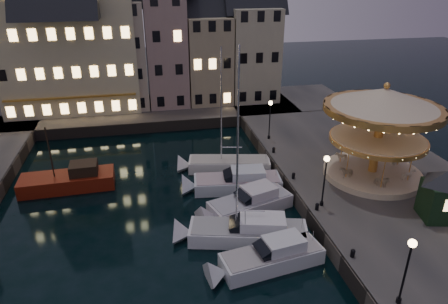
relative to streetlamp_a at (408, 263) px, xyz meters
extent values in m
plane|color=black|center=(-7.20, 9.00, -4.02)|extent=(160.00, 160.00, 0.00)
cube|color=#474442|center=(6.80, 15.00, -3.37)|extent=(16.00, 56.00, 1.30)
cube|color=#474442|center=(-15.20, 37.00, -3.37)|extent=(44.00, 12.00, 1.30)
cube|color=#47423A|center=(-1.20, 15.00, -3.37)|extent=(0.15, 44.00, 1.30)
cube|color=#47423A|center=(-13.20, 31.00, -3.37)|extent=(48.00, 0.15, 1.30)
cylinder|color=black|center=(0.00, 0.00, -2.57)|extent=(0.28, 0.28, 0.30)
cylinder|color=black|center=(0.00, 0.00, -0.82)|extent=(0.12, 0.12, 3.80)
sphere|color=#FFD18C|center=(0.00, 0.00, 1.23)|extent=(0.44, 0.44, 0.44)
cylinder|color=black|center=(0.00, 10.00, -2.57)|extent=(0.28, 0.28, 0.30)
cylinder|color=black|center=(0.00, 10.00, -0.82)|extent=(0.12, 0.12, 3.80)
sphere|color=#FFD18C|center=(0.00, 10.00, 1.23)|extent=(0.44, 0.44, 0.44)
cylinder|color=black|center=(0.00, 23.50, -2.57)|extent=(0.28, 0.28, 0.30)
cylinder|color=black|center=(0.00, 23.50, -0.82)|extent=(0.12, 0.12, 3.80)
sphere|color=#FFD18C|center=(0.00, 23.50, 1.23)|extent=(0.44, 0.44, 0.44)
cylinder|color=black|center=(11.30, 17.00, -2.57)|extent=(0.28, 0.28, 0.30)
cylinder|color=black|center=(11.30, 17.00, -0.82)|extent=(0.12, 0.12, 3.80)
sphere|color=#FFD18C|center=(11.30, 17.00, 1.23)|extent=(0.44, 0.44, 0.44)
cylinder|color=black|center=(-0.60, 4.00, -2.52)|extent=(0.28, 0.28, 0.40)
sphere|color=black|center=(-0.60, 4.00, -2.30)|extent=(0.30, 0.30, 0.30)
cylinder|color=black|center=(-0.60, 9.50, -2.52)|extent=(0.28, 0.28, 0.40)
sphere|color=black|center=(-0.60, 9.50, -2.30)|extent=(0.30, 0.30, 0.30)
cylinder|color=black|center=(-0.60, 14.50, -2.52)|extent=(0.28, 0.28, 0.40)
sphere|color=black|center=(-0.60, 14.50, -2.30)|extent=(0.30, 0.30, 0.30)
cylinder|color=black|center=(-0.60, 20.00, -2.52)|extent=(0.28, 0.28, 0.40)
sphere|color=black|center=(-0.60, 20.00, -2.30)|extent=(0.30, 0.30, 0.30)
cube|color=tan|center=(-26.70, 39.00, 2.78)|extent=(5.00, 8.00, 11.00)
cube|color=gray|center=(-21.25, 39.00, 3.28)|extent=(5.60, 8.00, 12.00)
cube|color=tan|center=(-15.20, 39.00, 3.78)|extent=(6.20, 8.00, 13.00)
cube|color=gray|center=(-9.45, 39.00, 4.28)|extent=(5.00, 8.00, 14.00)
cube|color=tan|center=(-4.00, 39.00, 2.78)|extent=(5.60, 8.00, 11.00)
cube|color=#ADA889|center=(2.05, 39.00, 3.28)|extent=(6.20, 8.00, 12.00)
cube|color=beige|center=(-21.20, 39.00, 4.78)|extent=(16.00, 9.00, 15.00)
cube|color=silver|center=(-5.31, 5.68, -3.57)|extent=(7.00, 3.29, 1.30)
cube|color=gray|center=(-5.31, 5.68, -2.90)|extent=(6.64, 3.06, 0.10)
cube|color=silver|center=(-4.51, 5.81, -2.47)|extent=(2.79, 2.07, 0.80)
cube|color=black|center=(-5.84, 5.60, -2.57)|extent=(1.38, 1.73, 0.92)
cube|color=silver|center=(-6.15, 8.62, -3.57)|extent=(8.73, 4.44, 1.30)
cube|color=gray|center=(-6.15, 8.62, -2.90)|extent=(8.27, 4.14, 0.10)
cube|color=silver|center=(-5.18, 8.38, -2.47)|extent=(3.54, 2.57, 0.80)
cube|color=black|center=(-6.80, 8.78, -2.57)|extent=(1.75, 2.01, 1.03)
cylinder|color=silver|center=(-6.96, 8.83, 2.72)|extent=(0.14, 0.14, 11.28)
cube|color=silver|center=(-4.99, 12.36, -3.57)|extent=(7.15, 4.47, 1.30)
cube|color=gray|center=(-4.99, 12.36, -2.90)|extent=(6.77, 4.17, 0.10)
cube|color=silver|center=(-4.23, 12.61, -2.47)|extent=(3.00, 2.60, 0.80)
cube|color=black|center=(-5.50, 12.20, -2.57)|extent=(1.63, 2.06, 0.92)
cube|color=silver|center=(-5.22, 15.91, -3.57)|extent=(7.81, 3.37, 1.30)
cube|color=gray|center=(-5.22, 15.91, -2.90)|extent=(7.42, 3.13, 0.10)
cube|color=silver|center=(-4.32, 15.80, -2.47)|extent=(3.08, 2.21, 0.80)
cube|color=black|center=(-5.82, 15.97, -2.57)|extent=(1.46, 1.90, 0.98)
cube|color=silver|center=(-5.12, 19.70, -3.57)|extent=(8.07, 3.79, 1.30)
cube|color=gray|center=(-5.12, 19.70, -2.90)|extent=(7.65, 3.54, 0.10)
cylinder|color=silver|center=(-5.88, 19.85, 2.31)|extent=(0.14, 0.14, 10.46)
cube|color=maroon|center=(-19.90, 19.05, -3.47)|extent=(8.06, 3.04, 1.50)
cube|color=black|center=(-18.40, 19.11, -2.27)|extent=(2.40, 1.99, 1.06)
cylinder|color=black|center=(-20.90, 19.02, -0.52)|extent=(0.12, 0.12, 4.78)
cylinder|color=#C7B492|center=(6.27, 13.59, -2.46)|extent=(8.28, 8.28, 0.52)
cylinder|color=gold|center=(6.27, 13.59, 1.01)|extent=(0.72, 0.72, 6.41)
cylinder|color=#C7B492|center=(6.27, 13.59, 0.90)|extent=(7.66, 7.66, 0.19)
cylinder|color=gold|center=(6.27, 13.59, 0.72)|extent=(7.95, 7.95, 0.36)
cone|color=#C7B492|center=(6.27, 13.59, 4.32)|extent=(9.52, 9.52, 1.66)
cylinder|color=gold|center=(6.27, 13.59, 3.44)|extent=(9.52, 9.52, 0.52)
sphere|color=gold|center=(6.27, 13.59, 5.35)|extent=(0.52, 0.52, 0.52)
imported|color=#C7B492|center=(9.03, 14.45, -1.68)|extent=(1.73, 1.25, 1.03)
cube|color=black|center=(7.48, 6.80, -1.34)|extent=(2.75, 2.75, 2.76)
pyramid|color=black|center=(7.48, 6.80, 1.08)|extent=(3.68, 3.68, 1.03)
camera|label=1|loc=(-12.50, -14.03, 13.74)|focal=32.00mm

